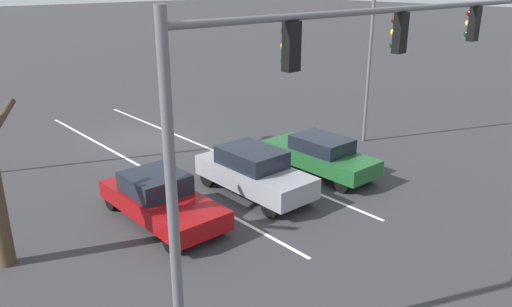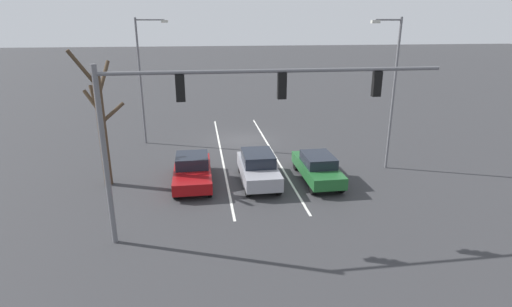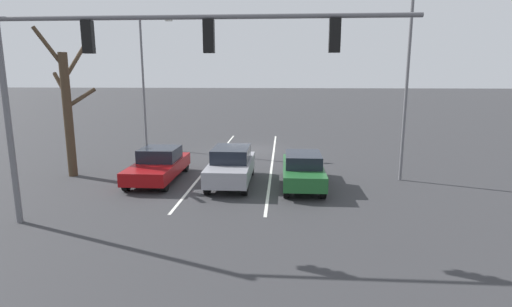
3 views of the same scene
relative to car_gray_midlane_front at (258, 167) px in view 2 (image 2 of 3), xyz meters
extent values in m
plane|color=#333335|center=(-0.03, -8.08, -0.84)|extent=(240.00, 240.00, 0.00)
cube|color=silver|center=(-1.71, -4.93, -0.84)|extent=(0.12, 18.29, 0.01)
cube|color=silver|center=(1.64, -4.93, -0.84)|extent=(0.12, 18.29, 0.01)
cube|color=gray|center=(0.00, 0.04, -0.15)|extent=(1.79, 4.52, 0.70)
cube|color=black|center=(0.00, -0.10, 0.50)|extent=(1.58, 2.21, 0.59)
cube|color=red|center=(-0.63, -2.18, 0.03)|extent=(0.24, 0.06, 0.12)
cube|color=red|center=(0.63, -2.18, 0.03)|extent=(0.24, 0.06, 0.12)
cylinder|color=black|center=(-0.77, 1.70, -0.49)|extent=(0.22, 0.70, 0.70)
cylinder|color=black|center=(0.77, 1.70, -0.49)|extent=(0.22, 0.70, 0.70)
cylinder|color=black|center=(-0.77, -1.62, -0.49)|extent=(0.22, 0.70, 0.70)
cylinder|color=black|center=(0.77, -1.62, -0.49)|extent=(0.22, 0.70, 0.70)
cube|color=#1E5928|center=(-3.17, 0.18, -0.19)|extent=(1.71, 4.65, 0.60)
cube|color=black|center=(-3.17, 0.28, 0.37)|extent=(1.50, 2.12, 0.53)
cube|color=red|center=(-3.76, -2.11, -0.04)|extent=(0.24, 0.06, 0.12)
cube|color=red|center=(-2.57, -2.11, -0.04)|extent=(0.24, 0.06, 0.12)
cylinder|color=black|center=(-3.89, 1.90, -0.49)|extent=(0.22, 0.71, 0.71)
cylinder|color=black|center=(-2.44, 1.90, -0.49)|extent=(0.22, 0.71, 0.71)
cylinder|color=black|center=(-3.89, -1.55, -0.49)|extent=(0.22, 0.71, 0.71)
cylinder|color=black|center=(-2.44, -1.55, -0.49)|extent=(0.22, 0.71, 0.71)
cube|color=maroon|center=(3.43, -0.34, -0.25)|extent=(1.90, 4.69, 0.57)
cube|color=black|center=(3.43, -0.69, 0.33)|extent=(1.68, 1.84, 0.60)
cube|color=red|center=(2.76, -2.65, -0.11)|extent=(0.24, 0.06, 0.12)
cube|color=red|center=(4.10, -2.65, -0.11)|extent=(0.24, 0.06, 0.12)
cylinder|color=black|center=(2.61, 1.45, -0.54)|extent=(0.22, 0.61, 0.61)
cylinder|color=black|center=(4.25, 1.45, -0.54)|extent=(0.22, 0.61, 0.61)
cylinder|color=black|center=(2.61, -2.14, -0.54)|extent=(0.22, 0.61, 0.61)
cylinder|color=black|center=(4.25, -2.14, -0.54)|extent=(0.22, 0.61, 0.61)
cylinder|color=slate|center=(6.39, 5.21, 2.55)|extent=(0.20, 0.20, 6.78)
cylinder|color=slate|center=(0.12, 5.21, 5.61)|extent=(12.53, 0.14, 0.14)
cube|color=black|center=(-3.73, 5.21, 5.06)|extent=(0.32, 0.22, 0.95)
sphere|color=#4C0C0C|center=(-3.73, 5.05, 5.35)|extent=(0.20, 0.20, 0.20)
sphere|color=yellow|center=(-3.73, 5.05, 5.06)|extent=(0.20, 0.20, 0.20)
sphere|color=#0A3814|center=(-3.73, 5.05, 4.78)|extent=(0.20, 0.20, 0.20)
cube|color=black|center=(-0.08, 5.21, 5.06)|extent=(0.32, 0.22, 0.95)
sphere|color=#4C0C0C|center=(-0.08, 5.05, 5.35)|extent=(0.20, 0.20, 0.20)
sphere|color=yellow|center=(-0.08, 5.05, 5.06)|extent=(0.20, 0.20, 0.20)
sphere|color=#0A3814|center=(-0.08, 5.05, 4.78)|extent=(0.20, 0.20, 0.20)
cube|color=black|center=(3.56, 5.21, 5.06)|extent=(0.32, 0.22, 0.95)
sphere|color=#4C0C0C|center=(3.56, 5.05, 5.35)|extent=(0.20, 0.20, 0.20)
sphere|color=yellow|center=(3.56, 5.05, 5.06)|extent=(0.20, 0.20, 0.20)
sphere|color=#0A3814|center=(3.56, 5.05, 4.78)|extent=(0.20, 0.20, 0.20)
cylinder|color=slate|center=(6.75, -8.33, 3.36)|extent=(0.14, 0.14, 8.41)
cylinder|color=slate|center=(5.82, -8.33, 7.41)|extent=(1.84, 0.09, 0.09)
cube|color=beige|center=(4.90, -8.33, 7.31)|extent=(0.44, 0.24, 0.16)
cylinder|color=slate|center=(-7.73, -1.15, 3.35)|extent=(0.14, 0.14, 8.38)
cylinder|color=slate|center=(-7.02, -1.15, 7.39)|extent=(1.42, 0.09, 0.09)
cube|color=beige|center=(-6.30, -1.15, 7.29)|extent=(0.44, 0.24, 0.16)
cylinder|color=#423323|center=(7.82, -0.89, 2.06)|extent=(0.41, 0.41, 5.81)
cylinder|color=#423323|center=(7.65, -1.63, 4.56)|extent=(0.54, 1.65, 1.71)
cylinder|color=#423323|center=(8.20, -1.16, 3.52)|extent=(0.98, 0.75, 1.12)
cylinder|color=#423323|center=(8.09, -1.35, 3.28)|extent=(0.79, 1.15, 1.95)
cylinder|color=#423323|center=(8.33, -0.71, 5.19)|extent=(1.24, 0.60, 1.82)
cylinder|color=#423323|center=(7.32, -1.32, 2.88)|extent=(1.18, 1.06, 0.95)
camera|label=1|loc=(10.44, 12.01, 6.33)|focal=35.00mm
camera|label=2|loc=(2.95, 19.47, 7.27)|focal=28.00mm
camera|label=3|loc=(-2.28, 17.18, 3.97)|focal=28.00mm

